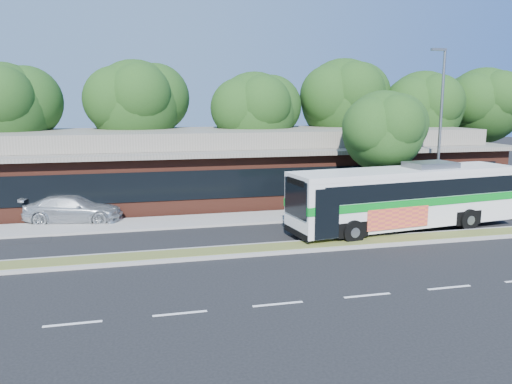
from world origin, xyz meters
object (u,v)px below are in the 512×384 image
(transit_bus, at_px, (406,193))
(sidewalk_tree, at_px, (387,129))
(sedan, at_px, (74,209))
(lamp_post, at_px, (440,125))

(transit_bus, relative_size, sidewalk_tree, 1.75)
(sidewalk_tree, bearing_deg, transit_bus, -102.40)
(sedan, relative_size, sidewalk_tree, 0.73)
(transit_bus, height_order, sedan, transit_bus)
(sidewalk_tree, bearing_deg, lamp_post, 1.07)
(lamp_post, xyz_separation_m, transit_bus, (-4.02, -3.59, -3.08))
(transit_bus, distance_m, sedan, 16.81)
(lamp_post, relative_size, transit_bus, 0.76)
(sedan, bearing_deg, sidewalk_tree, -84.67)
(lamp_post, height_order, sidewalk_tree, lamp_post)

